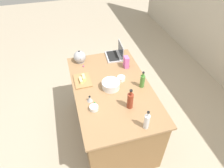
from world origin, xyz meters
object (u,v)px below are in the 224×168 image
object	(u,v)px
cutting_board	(83,80)
bottle_vinegar	(147,121)
butter_stick_left	(81,80)
butter_stick_right	(84,77)
kitchen_timer	(90,99)
laptop	(116,54)
bottle_olive	(142,81)
ramekin_medium	(121,78)
ramekin_small	(94,108)
bottle_soy	(130,100)
kettle	(80,57)
mixing_bowl_large	(111,85)
candy_bag	(126,62)

from	to	relation	value
cutting_board	bottle_vinegar	bearing A→B (deg)	29.43
bottle_vinegar	butter_stick_left	world-z (taller)	bottle_vinegar
butter_stick_right	kitchen_timer	world-z (taller)	kitchen_timer
bottle_vinegar	kitchen_timer	xyz separation A→B (m)	(-0.53, -0.49, -0.06)
laptop	butter_stick_right	bearing A→B (deg)	-54.93
bottle_olive	butter_stick_left	world-z (taller)	bottle_olive
cutting_board	laptop	bearing A→B (deg)	126.17
ramekin_medium	kitchen_timer	xyz separation A→B (m)	(0.26, -0.47, 0.01)
ramekin_small	ramekin_medium	distance (m)	0.61
bottle_soy	butter_stick_right	distance (m)	0.76
laptop	kettle	xyz separation A→B (m)	(-0.02, -0.54, 0.03)
mixing_bowl_large	kettle	world-z (taller)	kettle
butter_stick_left	ramekin_medium	world-z (taller)	butter_stick_left
butter_stick_right	candy_bag	xyz separation A→B (m)	(-0.10, 0.63, 0.05)
candy_bag	cutting_board	bearing A→B (deg)	-78.24
butter_stick_right	kettle	bearing A→B (deg)	177.50
bottle_soy	bottle_vinegar	distance (m)	0.32
laptop	candy_bag	xyz separation A→B (m)	(0.29, 0.07, 0.04)
butter_stick_right	mixing_bowl_large	bearing A→B (deg)	49.27
butter_stick_right	candy_bag	distance (m)	0.64
mixing_bowl_large	bottle_soy	world-z (taller)	bottle_soy
laptop	bottle_soy	xyz separation A→B (m)	(1.03, -0.14, 0.06)
mixing_bowl_large	bottle_vinegar	distance (m)	0.71
laptop	ramekin_medium	bearing A→B (deg)	-9.23
mixing_bowl_large	bottle_olive	distance (m)	0.40
kettle	butter_stick_left	size ratio (longest dim) A/B	1.94
bottle_soy	bottle_vinegar	bearing A→B (deg)	12.10
mixing_bowl_large	kettle	size ratio (longest dim) A/B	1.08
bottle_olive	kitchen_timer	world-z (taller)	bottle_olive
butter_stick_right	kitchen_timer	bearing A→B (deg)	0.24
kettle	candy_bag	size ratio (longest dim) A/B	1.25
cutting_board	butter_stick_right	world-z (taller)	butter_stick_right
bottle_vinegar	bottle_soy	bearing A→B (deg)	-167.90
bottle_olive	bottle_soy	size ratio (longest dim) A/B	0.88
bottle_soy	butter_stick_left	xyz separation A→B (m)	(-0.58, -0.47, -0.07)
kettle	candy_bag	bearing A→B (deg)	62.59
ramekin_medium	candy_bag	bearing A→B (deg)	148.70
laptop	bottle_soy	distance (m)	1.04
candy_bag	butter_stick_left	bearing A→B (deg)	-77.02
kettle	mixing_bowl_large	bearing A→B (deg)	22.70
bottle_olive	bottle_vinegar	world-z (taller)	bottle_vinegar
kettle	butter_stick_right	bearing A→B (deg)	-2.50
mixing_bowl_large	kitchen_timer	distance (m)	0.34
mixing_bowl_large	bottle_soy	xyz separation A→B (m)	(0.37, 0.12, 0.05)
kitchen_timer	bottle_olive	bearing A→B (deg)	95.89
bottle_olive	candy_bag	world-z (taller)	bottle_olive
laptop	bottle_vinegar	size ratio (longest dim) A/B	1.32
bottle_olive	butter_stick_right	size ratio (longest dim) A/B	2.12
mixing_bowl_large	ramekin_medium	xyz separation A→B (m)	(-0.11, 0.17, -0.03)
bottle_vinegar	bottle_olive	bearing A→B (deg)	161.72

